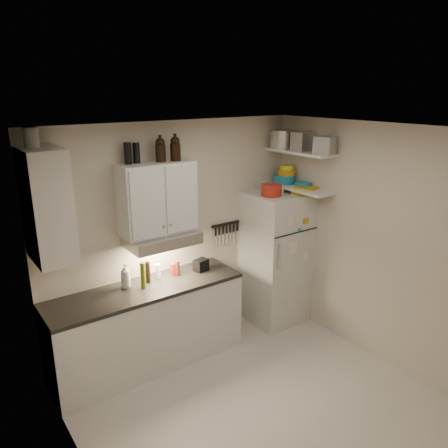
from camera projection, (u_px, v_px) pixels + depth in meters
floor at (257, 404)px, 4.24m from camera, size 3.20×3.00×0.02m
ceiling at (265, 129)px, 3.46m from camera, size 3.20×3.00×0.02m
back_wall at (175, 236)px, 5.02m from camera, size 3.20×0.02×2.60m
left_wall at (79, 339)px, 2.95m from camera, size 0.02×3.00×2.60m
right_wall at (373, 244)px, 4.75m from camera, size 0.02×3.00×2.60m
base_cabinet at (148, 328)px, 4.73m from camera, size 2.10×0.60×0.88m
countertop at (146, 289)px, 4.59m from camera, size 2.10×0.62×0.04m
upper_cabinet at (157, 198)px, 4.56m from camera, size 0.80×0.33×0.75m
side_cabinet at (47, 205)px, 3.79m from camera, size 0.33×0.55×1.00m
range_hood at (162, 239)px, 4.64m from camera, size 0.76×0.46×0.12m
fridge at (275, 258)px, 5.58m from camera, size 0.70×0.68×1.70m
shelf_hi at (300, 152)px, 5.19m from camera, size 0.30×0.95×0.03m
shelf_lo at (298, 188)px, 5.32m from camera, size 0.30×0.95×0.03m
knife_strip at (226, 224)px, 5.39m from camera, size 0.42×0.02×0.03m
dutch_oven at (271, 190)px, 5.16m from camera, size 0.24×0.24×0.14m
book_stack at (305, 191)px, 5.24m from camera, size 0.29×0.33×0.09m
spice_jar at (282, 190)px, 5.27m from camera, size 0.07×0.07×0.09m
stock_pot at (282, 139)px, 5.36m from camera, size 0.31×0.31×0.22m
tin_a at (303, 141)px, 5.13m from camera, size 0.22×0.20×0.22m
tin_b at (325, 145)px, 4.85m from camera, size 0.25×0.25×0.20m
bowl_teal at (284, 179)px, 5.49m from camera, size 0.28×0.28×0.11m
bowl_orange at (287, 172)px, 5.45m from camera, size 0.22×0.22×0.07m
bowl_yellow at (287, 167)px, 5.43m from camera, size 0.17×0.17×0.06m
plates at (303, 184)px, 5.33m from camera, size 0.21×0.21×0.05m
growler_a at (160, 149)px, 4.45m from camera, size 0.13×0.13×0.25m
growler_b at (175, 148)px, 4.51m from camera, size 0.13×0.13×0.26m
thermos_a at (136, 153)px, 4.38m from camera, size 0.09×0.09×0.20m
thermos_b at (128, 153)px, 4.32m from camera, size 0.08×0.08×0.21m
side_jar at (31, 137)px, 3.62m from camera, size 0.16×0.16×0.17m
soap_bottle at (125, 275)px, 4.54m from camera, size 0.12×0.12×0.30m
pepper_mill at (177, 268)px, 4.86m from camera, size 0.06×0.06×0.18m
oil_bottle at (143, 275)px, 4.53m from camera, size 0.07×0.07×0.29m
vinegar_bottle at (148, 272)px, 4.67m from camera, size 0.07×0.07×0.25m
clear_bottle at (158, 271)px, 4.79m from camera, size 0.07×0.07×0.17m
red_jar at (173, 269)px, 4.87m from camera, size 0.09×0.09×0.14m
caddy at (201, 265)px, 4.99m from camera, size 0.18×0.15×0.14m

